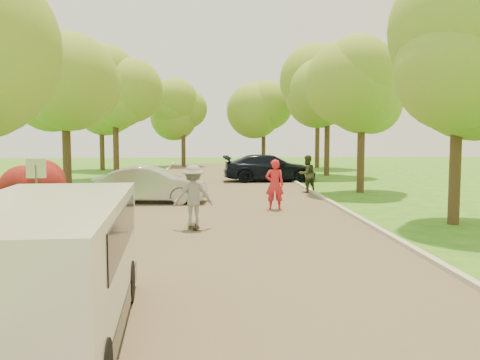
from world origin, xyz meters
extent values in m
plane|color=#2A6B19|center=(0.00, 0.00, 0.00)|extent=(100.00, 100.00, 0.00)
cube|color=#4C4438|center=(0.00, 8.00, 0.01)|extent=(8.00, 60.00, 0.01)
cube|color=#B2AD9E|center=(-4.05, 8.00, 0.06)|extent=(0.18, 60.00, 0.12)
cube|color=#B2AD9E|center=(4.05, 8.00, 0.06)|extent=(0.18, 60.00, 0.12)
cylinder|color=#59595E|center=(-5.80, 4.00, 1.00)|extent=(0.06, 0.06, 2.00)
cube|color=white|center=(-5.80, 4.00, 1.90)|extent=(0.55, 0.04, 0.55)
cylinder|color=#382619|center=(-6.30, 5.50, 0.35)|extent=(0.12, 0.12, 0.70)
sphere|color=#590F0F|center=(-6.30, 5.50, 1.10)|extent=(1.70, 1.70, 1.70)
cylinder|color=#382619|center=(-7.00, 12.00, 1.57)|extent=(0.36, 0.36, 3.15)
sphere|color=olive|center=(-7.00, 12.00, 4.41)|extent=(4.20, 4.20, 4.20)
sphere|color=olive|center=(-6.37, 12.00, 5.04)|extent=(3.15, 3.15, 3.15)
cylinder|color=#382619|center=(-6.60, 22.00, 1.91)|extent=(0.36, 0.36, 3.83)
sphere|color=olive|center=(-6.60, 22.00, 5.27)|extent=(4.80, 4.80, 4.80)
sphere|color=olive|center=(-5.88, 22.00, 5.99)|extent=(3.60, 3.60, 3.60)
cylinder|color=#382619|center=(6.80, 5.00, 1.91)|extent=(0.36, 0.36, 3.83)
sphere|color=olive|center=(6.80, 5.00, 5.33)|extent=(5.00, 5.00, 5.00)
cylinder|color=#382619|center=(6.40, 14.00, 1.69)|extent=(0.36, 0.36, 3.38)
sphere|color=olive|center=(6.40, 14.00, 4.70)|extent=(4.40, 4.40, 4.40)
sphere|color=olive|center=(7.06, 14.00, 5.36)|extent=(3.30, 3.30, 3.30)
cylinder|color=#382619|center=(7.00, 24.00, 2.02)|extent=(0.36, 0.36, 4.05)
sphere|color=olive|center=(7.00, 24.00, 5.61)|extent=(5.20, 5.20, 5.20)
sphere|color=olive|center=(7.78, 24.00, 6.39)|extent=(3.90, 3.90, 3.90)
cylinder|color=#382619|center=(-9.00, 30.00, 1.80)|extent=(0.36, 0.36, 3.60)
sphere|color=olive|center=(-9.00, 30.00, 5.10)|extent=(5.00, 5.00, 5.00)
sphere|color=olive|center=(-8.25, 30.00, 5.85)|extent=(3.75, 3.75, 3.75)
cylinder|color=#382619|center=(8.00, 32.00, 1.91)|extent=(0.36, 0.36, 3.83)
sphere|color=olive|center=(8.00, 32.00, 5.33)|extent=(5.00, 5.00, 5.00)
sphere|color=olive|center=(8.75, 32.00, 6.08)|extent=(3.75, 3.75, 3.75)
cylinder|color=#382619|center=(-3.00, 34.00, 1.69)|extent=(0.36, 0.36, 3.38)
sphere|color=olive|center=(-3.00, 34.00, 4.81)|extent=(4.80, 4.80, 4.80)
sphere|color=olive|center=(-2.28, 34.00, 5.53)|extent=(3.60, 3.60, 3.60)
cylinder|color=#382619|center=(4.00, 36.00, 1.80)|extent=(0.36, 0.36, 3.60)
sphere|color=olive|center=(4.00, 36.00, 5.10)|extent=(5.00, 5.00, 5.00)
sphere|color=olive|center=(4.75, 36.00, 5.85)|extent=(3.75, 3.75, 3.75)
cube|color=silver|center=(-3.20, -4.04, 1.09)|extent=(2.39, 5.35, 1.80)
cube|color=black|center=(-3.20, -4.04, 0.33)|extent=(2.42, 5.46, 0.33)
cube|color=black|center=(-3.22, -3.77, 1.53)|extent=(2.33, 3.83, 0.60)
cylinder|color=black|center=(-4.23, -2.36, 0.36)|extent=(0.31, 0.73, 0.72)
cylinder|color=black|center=(-2.38, -2.25, 0.36)|extent=(0.31, 0.73, 0.72)
imported|color=#A1A1A6|center=(-3.30, 10.79, 0.75)|extent=(4.70, 2.06, 1.50)
imported|color=black|center=(2.69, 20.02, 0.79)|extent=(5.52, 2.37, 1.58)
cube|color=black|center=(-1.41, 4.65, 0.11)|extent=(0.41, 0.96, 0.02)
cylinder|color=#BFCC4C|center=(-1.39, 4.99, 0.05)|extent=(0.04, 0.08, 0.07)
cylinder|color=#BFCC4C|center=(-1.55, 4.97, 0.05)|extent=(0.04, 0.08, 0.07)
cylinder|color=#BFCC4C|center=(-1.28, 4.34, 0.05)|extent=(0.04, 0.08, 0.07)
cylinder|color=#BFCC4C|center=(-1.44, 4.31, 0.05)|extent=(0.04, 0.08, 0.07)
imported|color=gray|center=(-1.41, 4.65, 1.03)|extent=(1.27, 0.86, 1.82)
imported|color=red|center=(1.53, 8.50, 0.95)|extent=(0.74, 0.52, 1.90)
imported|color=#323721|center=(3.80, 14.07, 0.90)|extent=(1.09, 1.00, 1.81)
camera|label=1|loc=(-0.97, -11.31, 2.92)|focal=40.00mm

